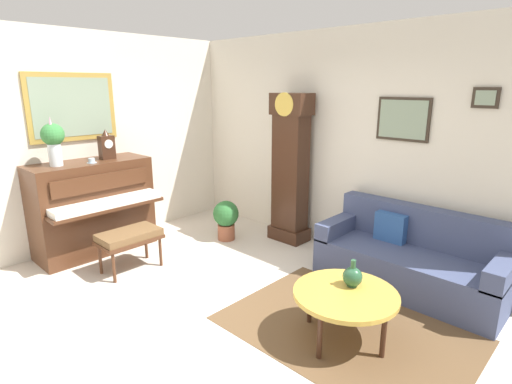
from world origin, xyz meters
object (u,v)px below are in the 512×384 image
(green_jug, at_px, (353,277))
(potted_plant, at_px, (226,218))
(grandfather_clock, at_px, (290,173))
(couch, at_px, (411,259))
(piano_bench, at_px, (129,237))
(flower_vase, at_px, (53,139))
(mantel_clock, at_px, (107,146))
(teacup, at_px, (92,161))
(piano, at_px, (94,207))
(coffee_table, at_px, (345,295))

(green_jug, distance_m, potted_plant, 2.54)
(grandfather_clock, relative_size, couch, 1.07)
(piano_bench, bearing_deg, flower_vase, -154.18)
(piano_bench, xyz_separation_m, mantel_clock, (-0.83, 0.24, 0.96))
(couch, bearing_deg, teacup, -149.73)
(couch, height_order, teacup, teacup)
(flower_vase, distance_m, teacup, 0.49)
(mantel_clock, bearing_deg, potted_plant, 52.13)
(couch, distance_m, teacup, 3.88)
(piano, xyz_separation_m, couch, (3.38, 1.89, -0.29))
(mantel_clock, distance_m, green_jug, 3.48)
(mantel_clock, distance_m, teacup, 0.33)
(coffee_table, xyz_separation_m, teacup, (-3.25, -0.59, 0.81))
(couch, xyz_separation_m, teacup, (-3.26, -1.90, 0.91))
(piano, xyz_separation_m, mantel_clock, (0.00, 0.25, 0.76))
(mantel_clock, bearing_deg, piano_bench, -15.78)
(piano, height_order, mantel_clock, mantel_clock)
(piano_bench, distance_m, mantel_clock, 1.29)
(grandfather_clock, xyz_separation_m, teacup, (-1.45, -2.07, 0.25))
(potted_plant, bearing_deg, coffee_table, -19.52)
(potted_plant, bearing_deg, mantel_clock, -127.87)
(piano_bench, xyz_separation_m, green_jug, (2.52, 0.69, 0.12))
(teacup, bearing_deg, mantel_clock, 114.21)
(coffee_table, distance_m, teacup, 3.40)
(piano, distance_m, couch, 3.88)
(piano, distance_m, mantel_clock, 0.80)
(piano, xyz_separation_m, flower_vase, (0.00, -0.39, 0.91))
(grandfather_clock, relative_size, potted_plant, 3.62)
(mantel_clock, relative_size, potted_plant, 0.68)
(grandfather_clock, bearing_deg, couch, -5.38)
(grandfather_clock, relative_size, teacup, 17.50)
(mantel_clock, bearing_deg, flower_vase, -90.04)
(flower_vase, bearing_deg, mantel_clock, 89.96)
(grandfather_clock, distance_m, flower_vase, 2.96)
(flower_vase, bearing_deg, grandfather_clock, 57.30)
(piano, height_order, teacup, teacup)
(flower_vase, bearing_deg, piano, 90.23)
(piano, bearing_deg, flower_vase, -89.77)
(couch, relative_size, green_jug, 7.92)
(couch, relative_size, potted_plant, 3.39)
(flower_vase, bearing_deg, coffee_table, 15.98)
(teacup, bearing_deg, coffee_table, 10.38)
(piano_bench, height_order, couch, couch)
(coffee_table, bearing_deg, couch, 89.42)
(couch, distance_m, mantel_clock, 3.90)
(piano, bearing_deg, teacup, -8.17)
(grandfather_clock, height_order, couch, grandfather_clock)
(piano, xyz_separation_m, coffee_table, (3.37, 0.58, -0.19))
(couch, height_order, coffee_table, couch)
(coffee_table, bearing_deg, grandfather_clock, 140.58)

